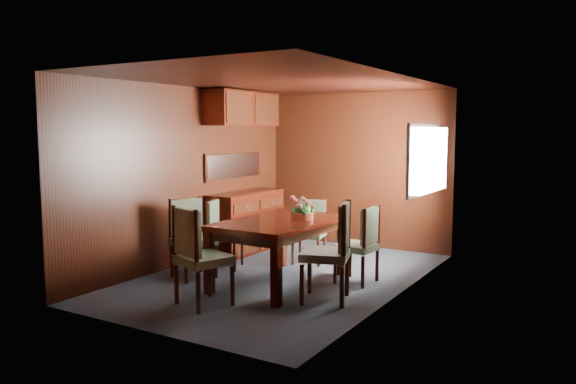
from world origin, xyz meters
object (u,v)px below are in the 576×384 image
Objects in this scene: chair_right_near at (333,246)px; flower_centerpiece at (302,208)px; chair_head at (197,251)px; dining_table at (279,229)px; sideboard at (246,222)px; chair_left_near at (190,233)px.

chair_right_near reaches higher than flower_centerpiece.
chair_right_near is at bearing 57.03° from chair_head.
dining_table is at bearing -139.89° from flower_centerpiece.
flower_centerpiece is (-0.63, 0.45, 0.31)m from chair_right_near.
dining_table is 5.90× the size of flower_centerpiece.
chair_right_near is at bearing -35.07° from sideboard.
chair_head is (-0.28, -1.16, -0.08)m from dining_table.
sideboard is at bearing 132.83° from chair_head.
sideboard is at bearing -148.85° from chair_left_near.
chair_left_near is 1.97m from chair_right_near.
chair_head is 1.46m from flower_centerpiece.
chair_left_near is at bearing 71.73° from chair_right_near.
sideboard is 4.97× the size of flower_centerpiece.
flower_centerpiece reaches higher than chair_left_near.
flower_centerpiece is at bearing 41.17° from dining_table.
dining_table is 1.59× the size of chair_head.
chair_head is at bearing 110.43° from chair_right_near.
chair_left_near is (-1.13, -0.27, -0.12)m from dining_table.
flower_centerpiece reaches higher than chair_head.
chair_left_near reaches higher than sideboard.
chair_left_near is at bearing -165.40° from dining_table.
sideboard is at bearing 145.26° from flower_centerpiece.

